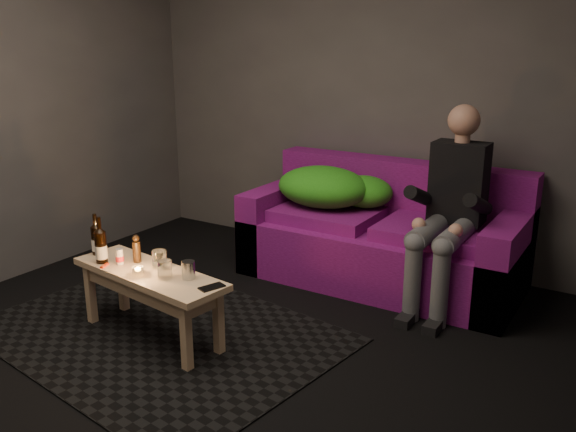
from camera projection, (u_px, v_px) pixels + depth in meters
name	position (u px, v px, depth m)	size (l,w,h in m)	color
floor	(183.00, 376.00, 3.22)	(4.50, 4.50, 0.00)	black
room	(228.00, 53.00, 3.14)	(4.50, 4.50, 4.50)	silver
rug	(159.00, 333.00, 3.68)	(2.08, 1.52, 0.01)	black
sofa	(383.00, 239.00, 4.44)	(1.96, 0.88, 0.84)	#670D5C
green_blanket	(331.00, 188.00, 4.56)	(0.86, 0.59, 0.29)	#2A951B
person	(450.00, 205.00, 3.94)	(0.35, 0.81, 1.31)	black
coffee_table	(150.00, 283.00, 3.54)	(1.08, 0.47, 0.43)	tan
beer_bottle_a	(97.00, 239.00, 3.76)	(0.07, 0.07, 0.26)	black
beer_bottle_b	(101.00, 246.00, 3.62)	(0.07, 0.07, 0.28)	black
salt_shaker	(120.00, 256.00, 3.61)	(0.04, 0.04, 0.09)	silver
pepper_mill	(137.00, 252.00, 3.64)	(0.05, 0.05, 0.13)	black
tumbler_back	(160.00, 259.00, 3.56)	(0.09, 0.09, 0.10)	white
tealight	(138.00, 271.00, 3.44)	(0.07, 0.07, 0.05)	white
tumbler_front	(165.00, 269.00, 3.40)	(0.08, 0.08, 0.10)	white
steel_cup	(188.00, 270.00, 3.39)	(0.07, 0.07, 0.10)	#ADB0B4
smartphone	(212.00, 287.00, 3.28)	(0.07, 0.14, 0.01)	black
red_lighter	(105.00, 266.00, 3.58)	(0.02, 0.07, 0.01)	red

